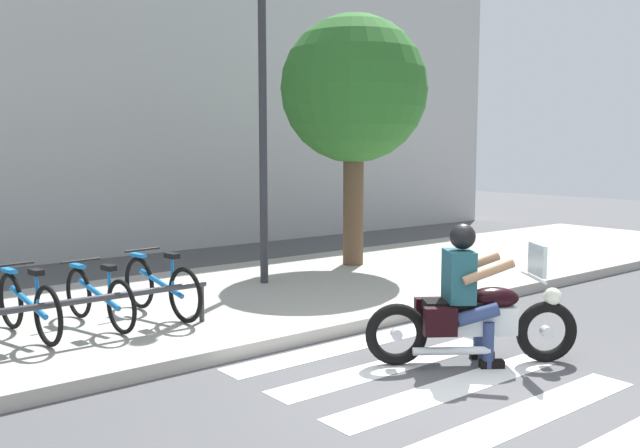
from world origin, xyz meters
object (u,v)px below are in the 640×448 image
at_px(rider, 467,284).
at_px(motorcycle, 473,319).
at_px(bicycle_1, 28,305).
at_px(tree_near_rack, 354,91).
at_px(bicycle_3, 161,287).
at_px(bike_rack, 82,305).
at_px(bicycle_2, 99,297).
at_px(street_lamp, 263,105).

bearing_deg(rider, motorcycle, -37.57).
xyz_separation_m(bicycle_1, tree_near_rack, (5.82, 1.32, 2.67)).
height_order(bicycle_3, bike_rack, bicycle_3).
bearing_deg(tree_near_rack, motorcycle, -117.80).
relative_size(motorcycle, bicycle_3, 1.11).
bearing_deg(bicycle_2, bicycle_1, -179.94).
bearing_deg(bicycle_1, bike_rack, -55.21).
bearing_deg(bicycle_1, tree_near_rack, 12.79).
xyz_separation_m(bicycle_2, bicycle_3, (0.77, -0.00, 0.02)).
xyz_separation_m(motorcycle, bicycle_2, (-2.63, 3.26, 0.03)).
height_order(bicycle_3, street_lamp, street_lamp).
relative_size(rider, bicycle_1, 0.89).
height_order(motorcycle, bicycle_3, motorcycle).
height_order(bicycle_2, street_lamp, street_lamp).
xyz_separation_m(bicycle_1, bicycle_3, (1.54, -0.00, 0.01)).
distance_m(bicycle_1, bicycle_2, 0.77).
relative_size(motorcycle, bicycle_1, 1.15).
distance_m(bike_rack, street_lamp, 4.25).
distance_m(motorcycle, rider, 0.37).
height_order(rider, bicycle_1, rider).
bearing_deg(bicycle_3, bike_rack, -154.34).
height_order(rider, tree_near_rack, tree_near_rack).
bearing_deg(street_lamp, tree_near_rack, 10.53).
distance_m(rider, bicycle_2, 4.13).
distance_m(rider, tree_near_rack, 5.67).
height_order(bicycle_2, tree_near_rack, tree_near_rack).
bearing_deg(motorcycle, bicycle_1, 136.24).
distance_m(motorcycle, bicycle_2, 4.19).
height_order(bicycle_1, tree_near_rack, tree_near_rack).
xyz_separation_m(bicycle_3, tree_near_rack, (4.28, 1.32, 2.66)).
distance_m(bicycle_3, bike_rack, 1.28).
height_order(bicycle_3, tree_near_rack, tree_near_rack).
height_order(motorcycle, bike_rack, motorcycle).
relative_size(motorcycle, rider, 1.29).
distance_m(bicycle_2, street_lamp, 3.83).
distance_m(bicycle_3, tree_near_rack, 5.21).
bearing_deg(motorcycle, rider, 142.43).
height_order(rider, bicycle_3, rider).
bearing_deg(motorcycle, tree_near_rack, 62.20).
bearing_deg(bicycle_3, bicycle_2, 179.92).
xyz_separation_m(rider, bicycle_1, (-3.34, 3.21, -0.32)).
relative_size(rider, bicycle_2, 0.89).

